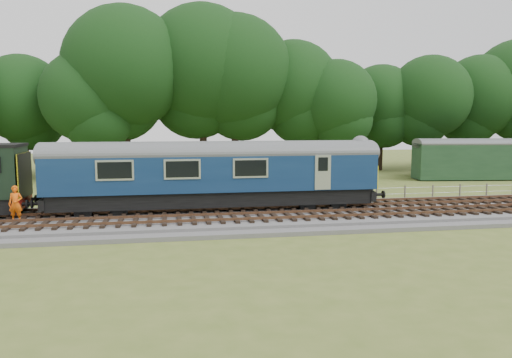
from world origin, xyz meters
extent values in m
plane|color=#516324|center=(0.00, 0.00, 0.00)|extent=(120.00, 120.00, 0.00)
cube|color=#4C4C4F|center=(0.00, 0.00, 0.17)|extent=(70.00, 7.00, 0.35)
cube|color=brown|center=(0.00, 0.68, 0.49)|extent=(66.50, 0.07, 0.14)
cube|color=brown|center=(0.00, 2.12, 0.49)|extent=(66.50, 0.07, 0.14)
cube|color=brown|center=(0.00, -2.32, 0.49)|extent=(66.50, 0.07, 0.14)
cube|color=brown|center=(0.00, -0.88, 0.49)|extent=(66.50, 0.07, 0.14)
cube|color=black|center=(-4.94, 1.40, 1.06)|extent=(17.46, 2.52, 0.85)
cube|color=#0D264A|center=(-4.94, 1.40, 2.48)|extent=(18.00, 2.80, 2.05)
cube|color=yellow|center=(4.08, 1.40, 2.11)|extent=(0.06, 2.74, 1.30)
cube|color=black|center=(1.06, 1.40, 0.86)|extent=(2.60, 2.00, 0.55)
cube|color=black|center=(-10.94, 1.40, 0.86)|extent=(2.60, 2.00, 0.55)
cube|color=#990F0B|center=(-14.96, 1.40, 1.06)|extent=(0.25, 2.60, 0.55)
cube|color=yellow|center=(-14.82, 1.40, 2.46)|extent=(0.06, 2.55, 2.30)
imported|color=#F95D0D|center=(-14.80, -0.51, 1.25)|extent=(0.68, 0.47, 1.80)
cube|color=#18351E|center=(21.36, 14.23, 1.68)|extent=(14.35, 4.19, 3.19)
cube|color=#18351E|center=(17.53, 16.77, 1.34)|extent=(3.75, 3.75, 2.69)
cube|color=black|center=(17.53, 16.77, 2.80)|extent=(4.13, 4.13, 0.22)
camera|label=1|loc=(-7.45, -26.06, 5.25)|focal=35.00mm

